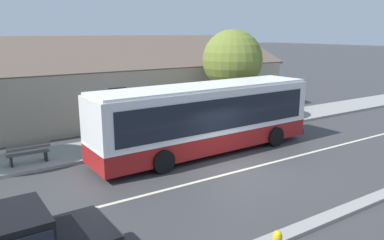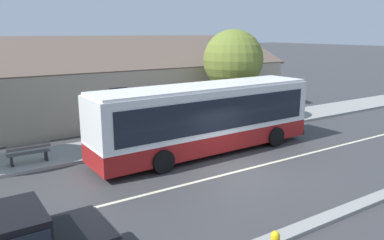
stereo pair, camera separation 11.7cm
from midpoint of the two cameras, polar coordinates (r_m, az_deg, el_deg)
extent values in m
plane|color=#38383A|center=(16.11, 7.30, -7.64)|extent=(300.00, 300.00, 0.00)
cube|color=gray|center=(20.77, -3.46, -2.54)|extent=(60.00, 3.00, 0.15)
cube|color=gray|center=(13.16, 21.15, -13.14)|extent=(60.00, 0.50, 0.12)
cube|color=beige|center=(16.11, 7.30, -7.63)|extent=(60.00, 0.16, 0.01)
cube|color=tan|center=(26.98, -15.30, 4.26)|extent=(26.49, 9.84, 3.45)
cube|color=brown|center=(24.39, -13.86, 9.84)|extent=(27.09, 4.98, 2.11)
cube|color=brown|center=(29.07, -17.16, 10.12)|extent=(27.09, 4.98, 2.11)
cube|color=black|center=(22.35, -11.35, 3.14)|extent=(1.10, 0.06, 1.30)
cube|color=black|center=(27.13, 7.16, 5.04)|extent=(1.10, 0.06, 1.30)
cube|color=#4C3323|center=(24.23, -2.52, 2.12)|extent=(1.00, 0.06, 2.10)
cube|color=maroon|center=(18.18, 1.92, -2.77)|extent=(11.44, 2.85, 0.85)
cube|color=white|center=(18.06, 1.93, -1.32)|extent=(11.46, 2.87, 0.10)
cube|color=silver|center=(17.83, 1.96, 1.87)|extent=(11.44, 2.85, 1.95)
cube|color=silver|center=(17.65, 1.98, 5.17)|extent=(11.21, 2.72, 0.12)
cube|color=black|center=(18.85, -0.35, 2.20)|extent=(10.45, 0.35, 1.45)
cube|color=black|center=(16.87, 4.53, 0.84)|extent=(10.45, 0.35, 1.45)
cube|color=black|center=(21.70, 14.13, 3.25)|extent=(0.11, 2.20, 1.45)
cube|color=black|center=(21.56, 14.26, 5.70)|extent=(0.09, 1.75, 0.24)
cube|color=black|center=(22.06, 13.91, -1.11)|extent=(0.16, 2.50, 0.28)
cube|color=#192D99|center=(18.44, -4.00, -2.57)|extent=(3.18, 0.13, 0.60)
cube|color=black|center=(21.74, 9.32, 2.02)|extent=(0.90, 0.06, 2.56)
cylinder|color=black|center=(21.34, 7.49, -1.02)|extent=(1.01, 0.31, 1.00)
cylinder|color=black|center=(19.64, 12.40, -2.48)|extent=(1.01, 0.31, 1.00)
cylinder|color=black|center=(17.70, -8.70, -4.05)|extent=(1.01, 0.31, 1.00)
cylinder|color=black|center=(15.60, -4.59, -6.32)|extent=(1.01, 0.31, 1.00)
cube|color=black|center=(9.43, -26.48, -14.90)|extent=(1.63, 1.84, 0.80)
cube|color=black|center=(9.42, -26.49, -14.79)|extent=(1.50, 1.90, 0.44)
cube|color=#232326|center=(10.23, -12.83, -16.24)|extent=(0.12, 1.81, 0.59)
cube|color=silver|center=(10.71, -14.12, -14.16)|extent=(0.07, 0.24, 0.16)
cube|color=silver|center=(9.66, -11.33, -17.23)|extent=(0.07, 0.24, 0.16)
cylinder|color=black|center=(10.97, -20.06, -16.70)|extent=(0.77, 0.28, 0.76)
cube|color=#4C4C4C|center=(17.90, -23.93, -4.54)|extent=(1.76, 0.10, 0.04)
cube|color=#4C4C4C|center=(17.76, -23.85, -4.66)|extent=(1.76, 0.10, 0.04)
cube|color=#4C4C4C|center=(17.63, -23.77, -4.79)|extent=(1.76, 0.10, 0.04)
cube|color=#4C4C4C|center=(17.42, -23.79, -3.96)|extent=(1.76, 0.04, 0.10)
cube|color=#4C4C4C|center=(17.38, -23.84, -3.52)|extent=(1.76, 0.04, 0.10)
cube|color=black|center=(17.94, -21.58, -5.04)|extent=(0.08, 0.43, 0.45)
cube|color=black|center=(17.75, -26.02, -5.66)|extent=(0.08, 0.43, 0.45)
cylinder|color=#4C3828|center=(24.02, 5.87, 2.86)|extent=(0.42, 0.42, 2.84)
sphere|color=olive|center=(23.70, 6.03, 9.13)|extent=(3.74, 3.74, 3.74)
sphere|color=gold|center=(10.11, 12.57, -16.69)|extent=(0.22, 0.22, 0.22)
camera|label=1|loc=(0.06, -90.19, -0.05)|focal=35.00mm
camera|label=2|loc=(0.06, 89.81, 0.05)|focal=35.00mm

